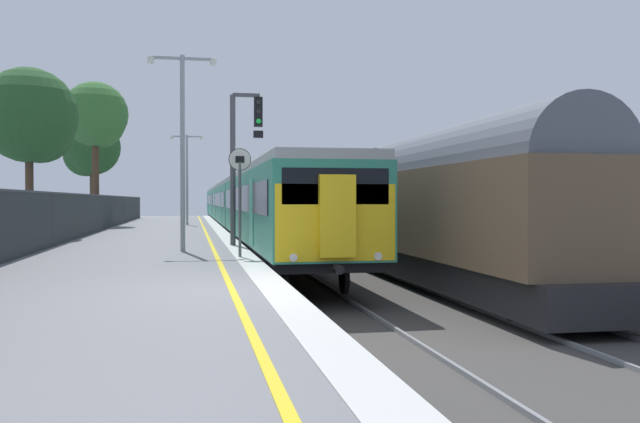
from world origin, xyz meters
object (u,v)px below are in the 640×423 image
at_px(speed_limit_sign, 240,188).
at_px(platform_lamp_mid, 183,136).
at_px(commuter_train_at_platform, 239,204).
at_px(platform_lamp_far, 187,172).
at_px(background_tree_right, 96,118).
at_px(signal_gantry, 241,151).
at_px(freight_train_adjacent_track, 317,202).
at_px(background_tree_left, 32,120).
at_px(background_tree_back, 90,150).

relative_size(speed_limit_sign, platform_lamp_mid, 0.50).
relative_size(commuter_train_at_platform, speed_limit_sign, 21.35).
distance_m(commuter_train_at_platform, platform_lamp_far, 4.85).
bearing_deg(platform_lamp_mid, background_tree_right, 103.57).
distance_m(commuter_train_at_platform, background_tree_right, 10.49).
height_order(speed_limit_sign, platform_lamp_mid, platform_lamp_mid).
xyz_separation_m(signal_gantry, speed_limit_sign, (-0.37, -4.68, -1.34)).
xyz_separation_m(platform_lamp_mid, platform_lamp_far, (0.00, 21.89, -0.13)).
height_order(freight_train_adjacent_track, background_tree_left, background_tree_left).
relative_size(platform_lamp_far, background_tree_back, 0.77).
distance_m(commuter_train_at_platform, signal_gantry, 22.52).
height_order(freight_train_adjacent_track, background_tree_right, background_tree_right).
xyz_separation_m(freight_train_adjacent_track, background_tree_back, (-14.18, 12.13, 3.64)).
distance_m(speed_limit_sign, background_tree_right, 25.87).
bearing_deg(speed_limit_sign, background_tree_left, 123.93).
bearing_deg(speed_limit_sign, background_tree_back, 104.48).
bearing_deg(platform_lamp_mid, background_tree_left, 124.10).
bearing_deg(background_tree_back, commuter_train_at_platform, -26.90).
relative_size(platform_lamp_mid, background_tree_right, 0.67).
bearing_deg(freight_train_adjacent_track, platform_lamp_far, 150.95).
relative_size(commuter_train_at_platform, background_tree_right, 7.13).
bearing_deg(commuter_train_at_platform, platform_lamp_far, -139.44).
bearing_deg(speed_limit_sign, freight_train_adjacent_track, 73.78).
bearing_deg(background_tree_right, signal_gantry, -69.94).
relative_size(commuter_train_at_platform, signal_gantry, 12.13).
bearing_deg(background_tree_left, background_tree_back, 91.81).
distance_m(speed_limit_sign, platform_lamp_far, 24.29).
distance_m(freight_train_adjacent_track, platform_lamp_far, 8.62).
height_order(freight_train_adjacent_track, platform_lamp_far, platform_lamp_far).
distance_m(platform_lamp_far, background_tree_left, 14.29).
bearing_deg(commuter_train_at_platform, background_tree_left, -121.26).
bearing_deg(signal_gantry, platform_lamp_far, 95.51).
relative_size(background_tree_left, background_tree_right, 0.80).
bearing_deg(background_tree_left, background_tree_right, 86.51).
relative_size(platform_lamp_mid, background_tree_left, 0.84).
xyz_separation_m(signal_gantry, background_tree_right, (-7.24, 19.82, 3.32)).
bearing_deg(freight_train_adjacent_track, commuter_train_at_platform, 119.89).
distance_m(signal_gantry, background_tree_right, 21.36).
xyz_separation_m(speed_limit_sign, background_tree_left, (-7.67, 11.40, 2.99)).
relative_size(signal_gantry, speed_limit_sign, 1.76).
bearing_deg(platform_lamp_far, speed_limit_sign, -86.42).
relative_size(speed_limit_sign, background_tree_back, 0.40).
height_order(commuter_train_at_platform, freight_train_adjacent_track, freight_train_adjacent_track).
distance_m(freight_train_adjacent_track, background_tree_left, 16.44).
bearing_deg(freight_train_adjacent_track, signal_gantry, -109.56).
height_order(platform_lamp_mid, background_tree_left, background_tree_left).
bearing_deg(platform_lamp_mid, speed_limit_sign, -56.74).
relative_size(signal_gantry, background_tree_left, 0.74).
xyz_separation_m(speed_limit_sign, background_tree_right, (-6.87, 24.50, 4.67)).
bearing_deg(background_tree_right, platform_lamp_far, -3.22).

